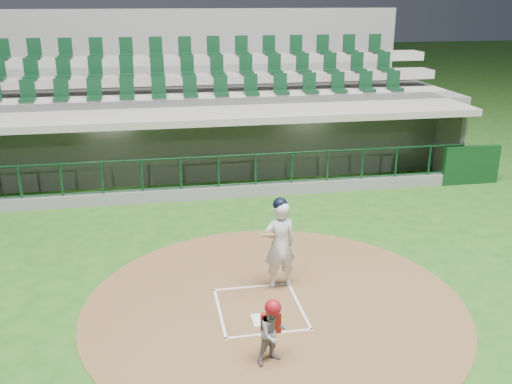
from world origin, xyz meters
TOP-DOWN VIEW (x-y plane):
  - ground at (0.00, 0.00)m, footprint 120.00×120.00m
  - dirt_circle at (0.30, -0.20)m, footprint 7.20×7.20m
  - home_plate at (0.00, -0.70)m, footprint 0.43×0.43m
  - batter_box_chalk at (0.00, -0.30)m, footprint 1.55×1.80m
  - dugout_structure at (0.03, 7.81)m, footprint 16.40×3.70m
  - seating_deck at (0.00, 10.91)m, footprint 17.00×6.72m
  - batter at (0.54, 0.49)m, footprint 0.90×0.91m
  - catcher at (-0.10, -1.91)m, footprint 0.60×0.54m

SIDE VIEW (x-z plane):
  - ground at x=0.00m, z-range 0.00..0.00m
  - dirt_circle at x=0.30m, z-range 0.00..0.01m
  - batter_box_chalk at x=0.00m, z-range 0.01..0.02m
  - home_plate at x=0.00m, z-range 0.01..0.03m
  - catcher at x=-0.10m, z-range 0.01..1.12m
  - batter at x=0.54m, z-range 0.01..1.89m
  - dugout_structure at x=0.03m, z-range -0.53..2.47m
  - seating_deck at x=0.00m, z-range -1.15..4.00m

